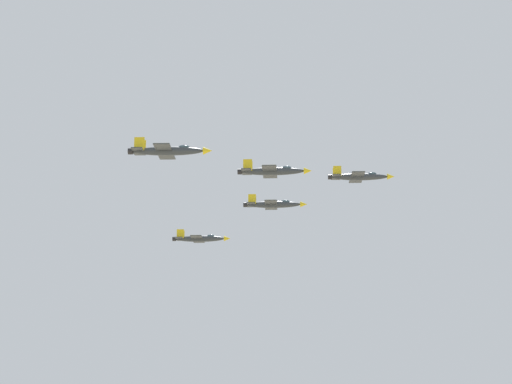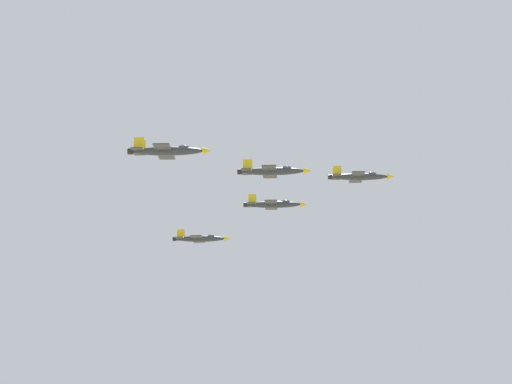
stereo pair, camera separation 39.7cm
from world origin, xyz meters
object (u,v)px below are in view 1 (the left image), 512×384
object	(u,v)px
jet_left_wingman	(274,204)
jet_right_outer	(168,151)
jet_left_outer	(200,238)
jet_lead	(360,177)
jet_right_wingman	(273,171)

from	to	relation	value
jet_left_wingman	jet_right_outer	size ratio (longest dim) A/B	0.99
jet_left_wingman	jet_left_outer	bearing A→B (deg)	140.09
jet_lead	jet_right_wingman	size ratio (longest dim) A/B	0.97
jet_lead	jet_left_outer	distance (m)	51.55
jet_lead	jet_left_wingman	xyz separation A→B (m)	(24.29, -7.88, -2.11)
jet_left_wingman	jet_right_outer	world-z (taller)	jet_left_wingman
jet_right_wingman	jet_right_outer	bearing A→B (deg)	-138.52
jet_left_wingman	jet_left_outer	xyz separation A→B (m)	(24.29, -7.88, -4.93)
jet_left_outer	jet_right_outer	world-z (taller)	jet_right_outer
jet_lead	jet_left_outer	size ratio (longest dim) A/B	0.98
jet_left_outer	jet_right_outer	xyz separation A→B (m)	(-25.21, 61.16, 2.75)
jet_left_wingman	jet_right_outer	bearing A→B (deg)	-110.96
jet_lead	jet_right_outer	distance (m)	51.25
jet_lead	jet_right_outer	xyz separation A→B (m)	(23.37, 45.41, -4.28)
jet_right_wingman	jet_right_outer	world-z (taller)	jet_right_wingman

